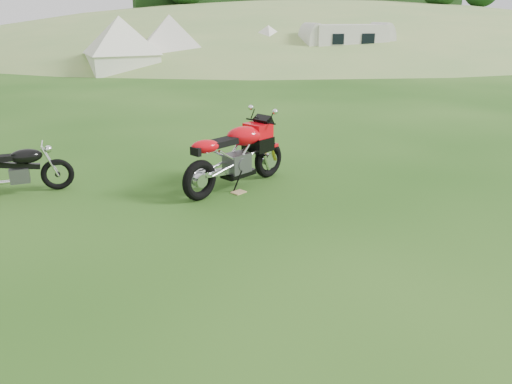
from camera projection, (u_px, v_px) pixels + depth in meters
name	position (u px, v px, depth m)	size (l,w,h in m)	color
ground	(289.00, 236.00, 6.55)	(120.00, 120.00, 0.00)	#17430E
hillside	(317.00, 43.00, 50.14)	(80.00, 64.00, 8.00)	#6E964C
hedgerow	(317.00, 43.00, 50.14)	(36.00, 1.20, 8.60)	black
sport_motorcycle	(236.00, 151.00, 8.16)	(2.13, 0.53, 1.28)	red
plywood_board	(239.00, 192.00, 8.12)	(0.21, 0.17, 0.02)	tan
vintage_moto_b	(17.00, 168.00, 7.94)	(1.62, 0.38, 0.85)	black
tent_left	(121.00, 45.00, 24.03)	(3.07, 3.07, 2.66)	white
tent_mid	(170.00, 42.00, 25.90)	(3.10, 3.10, 2.69)	silver
tent_right	(268.00, 45.00, 27.05)	(2.70, 2.70, 2.34)	white
caravan	(346.00, 46.00, 26.35)	(4.85, 2.17, 2.27)	silver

